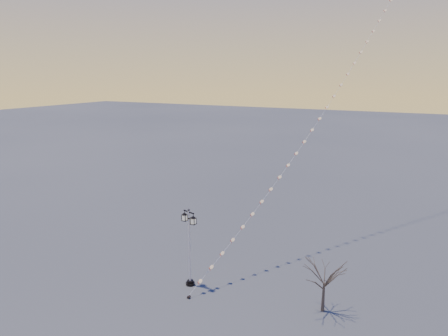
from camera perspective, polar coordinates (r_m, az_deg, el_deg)
The scene contains 4 objects.
ground at distance 28.99m, azimuth -1.14°, elevation -17.33°, with size 300.00×300.00×0.00m, color #464847.
street_lamp at distance 28.76m, azimuth -4.89°, elevation -10.58°, with size 1.40×0.80×5.70m.
bare_tree at distance 26.76m, azimuth 14.00°, elevation -14.46°, with size 2.15×2.15×3.56m.
kite_train at distance 37.28m, azimuth 15.45°, elevation 12.59°, with size 11.51×32.20×29.48m.
Camera 1 is at (11.87, -21.99, 14.70)m, focal length 32.43 mm.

